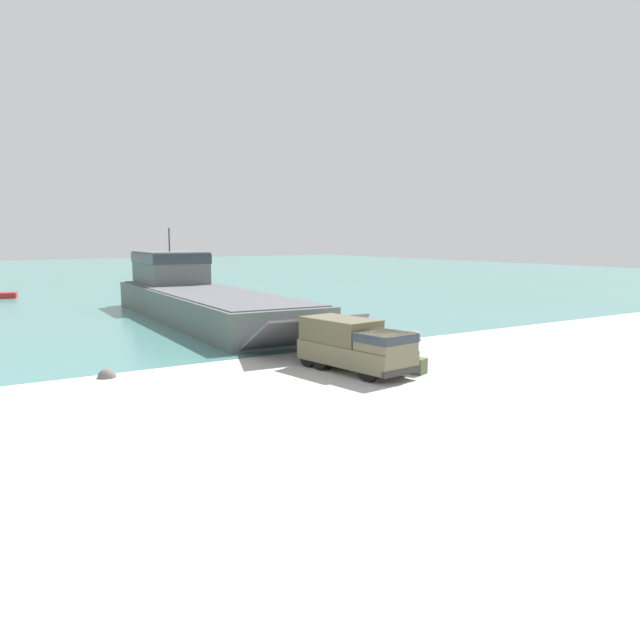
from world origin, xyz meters
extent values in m
plane|color=#B7B5AD|center=(0.00, 0.00, 0.00)|extent=(240.00, 240.00, 0.00)
cube|color=#477F7A|center=(0.00, 96.54, 0.00)|extent=(240.00, 180.00, 0.01)
cube|color=#56605B|center=(0.12, 23.89, 1.27)|extent=(10.05, 32.68, 2.54)
cube|color=#56565B|center=(0.12, 23.89, 2.58)|extent=(9.33, 31.35, 0.08)
cube|color=#56605B|center=(0.82, 34.97, 4.17)|extent=(6.18, 9.36, 3.27)
cube|color=#28333D|center=(0.82, 34.97, 5.17)|extent=(6.35, 9.46, 0.98)
cylinder|color=#3F3F42|center=(0.82, 34.97, 7.01)|extent=(0.16, 0.16, 2.40)
cube|color=#56565B|center=(-1.04, 5.60, 1.41)|extent=(7.10, 4.90, 2.40)
cube|color=#6B664C|center=(-1.33, -0.22, 0.96)|extent=(3.42, 7.22, 1.09)
cube|color=#6B664C|center=(-1.04, -2.50, 1.96)|extent=(2.69, 2.65, 0.92)
cube|color=#28333D|center=(-1.04, -2.50, 2.19)|extent=(2.77, 2.68, 0.46)
cube|color=brown|center=(-1.48, 0.95, 2.17)|extent=(3.00, 4.67, 1.33)
cube|color=#2D2D2D|center=(-0.90, -3.59, 0.56)|extent=(2.63, 0.57, 0.32)
cylinder|color=black|center=(0.02, -2.22, 0.64)|extent=(0.49, 1.31, 1.28)
cylinder|color=black|center=(-2.14, -2.50, 0.64)|extent=(0.49, 1.31, 1.28)
cylinder|color=black|center=(-0.45, 1.51, 0.64)|extent=(0.49, 1.31, 1.28)
cylinder|color=black|center=(-2.62, 1.23, 0.64)|extent=(0.49, 1.31, 1.28)
cylinder|color=black|center=(-0.59, 2.60, 0.64)|extent=(0.49, 1.31, 1.28)
cylinder|color=black|center=(-2.75, 2.33, 0.64)|extent=(0.49, 1.31, 1.28)
cylinder|color=#4C4738|center=(1.27, 0.12, 0.43)|extent=(0.14, 0.14, 0.86)
cylinder|color=#4C4738|center=(1.16, -0.02, 0.43)|extent=(0.14, 0.14, 0.86)
cube|color=#4C4738|center=(1.21, 0.05, 1.20)|extent=(0.46, 0.49, 0.68)
sphere|color=tan|center=(1.21, 0.05, 1.65)|extent=(0.23, 0.23, 0.23)
cylinder|color=#333338|center=(5.61, 4.60, 0.29)|extent=(0.23, 0.23, 0.58)
sphere|color=#333338|center=(5.61, 4.60, 0.65)|extent=(0.27, 0.27, 0.27)
cube|color=#475638|center=(1.16, -2.35, 0.43)|extent=(1.18, 1.27, 0.85)
sphere|color=gray|center=(8.39, 5.73, 0.00)|extent=(0.74, 0.74, 0.74)
sphere|color=#66605B|center=(-13.07, 5.72, 0.00)|extent=(0.96, 0.96, 0.96)
sphere|color=gray|center=(5.29, 5.82, 0.00)|extent=(0.85, 0.85, 0.85)
sphere|color=gray|center=(9.55, 7.21, 0.00)|extent=(0.95, 0.95, 0.95)
camera|label=1|loc=(-21.04, -27.18, 7.33)|focal=35.00mm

